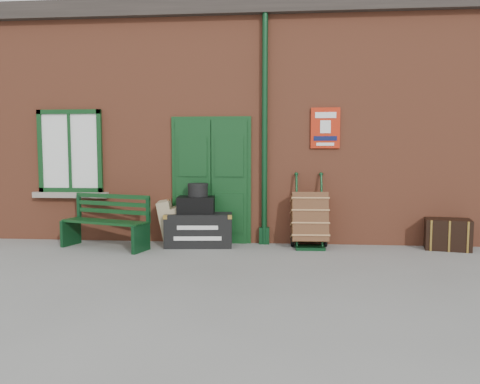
# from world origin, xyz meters

# --- Properties ---
(ground) EXTENTS (80.00, 80.00, 0.00)m
(ground) POSITION_xyz_m (0.00, 0.00, 0.00)
(ground) COLOR gray
(ground) RESTS_ON ground
(station_building) EXTENTS (10.30, 4.30, 4.36)m
(station_building) POSITION_xyz_m (-0.00, 3.49, 2.16)
(station_building) COLOR brown
(station_building) RESTS_ON ground
(bench) EXTENTS (1.60, 0.91, 0.94)m
(bench) POSITION_xyz_m (-2.01, 0.88, 0.47)
(bench) COLOR #0F3816
(bench) RESTS_ON ground
(houdini_trunk) EXTENTS (1.20, 0.74, 0.57)m
(houdini_trunk) POSITION_xyz_m (-0.48, 1.19, 0.29)
(houdini_trunk) COLOR black
(houdini_trunk) RESTS_ON ground
(strongbox) EXTENTS (0.67, 0.52, 0.29)m
(strongbox) POSITION_xyz_m (-0.53, 1.19, 0.72)
(strongbox) COLOR black
(strongbox) RESTS_ON houdini_trunk
(hatbox) EXTENTS (0.38, 0.38, 0.23)m
(hatbox) POSITION_xyz_m (-0.50, 1.22, 0.98)
(hatbox) COLOR black
(hatbox) RESTS_ON strongbox
(suitcase_back) EXTENTS (0.44, 0.59, 0.79)m
(suitcase_back) POSITION_xyz_m (-1.05, 1.25, 0.40)
(suitcase_back) COLOR tan
(suitcase_back) RESTS_ON ground
(suitcase_front) EXTENTS (0.42, 0.54, 0.68)m
(suitcase_front) POSITION_xyz_m (-0.87, 1.25, 0.34)
(suitcase_front) COLOR tan
(suitcase_front) RESTS_ON ground
(porter_trolley) EXTENTS (0.63, 0.68, 1.25)m
(porter_trolley) POSITION_xyz_m (1.43, 1.23, 0.49)
(porter_trolley) COLOR #0C3318
(porter_trolley) RESTS_ON ground
(dark_trunk) EXTENTS (0.80, 0.61, 0.52)m
(dark_trunk) POSITION_xyz_m (3.74, 1.25, 0.26)
(dark_trunk) COLOR black
(dark_trunk) RESTS_ON ground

